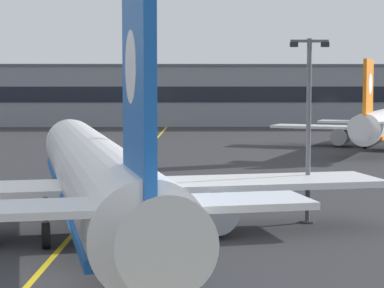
# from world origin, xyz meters

# --- Properties ---
(ground_plane) EXTENTS (400.00, 400.00, 0.00)m
(ground_plane) POSITION_xyz_m (0.00, 0.00, 0.00)
(ground_plane) COLOR #2D2D30
(taxiway_centreline) EXTENTS (7.78, 179.86, 0.01)m
(taxiway_centreline) POSITION_xyz_m (0.00, 30.00, 0.00)
(taxiway_centreline) COLOR yellow
(taxiway_centreline) RESTS_ON ground
(airliner_foreground) EXTENTS (32.32, 41.23, 11.65)m
(airliner_foreground) POSITION_xyz_m (0.49, 8.58, 3.37)
(airliner_foreground) COLOR white
(airliner_foreground) RESTS_ON ground
(apron_lamp_post) EXTENTS (2.24, 0.90, 10.74)m
(apron_lamp_post) POSITION_xyz_m (12.48, 12.95, 5.66)
(apron_lamp_post) COLOR #515156
(apron_lamp_post) RESTS_ON ground
(safety_cone_by_nose_gear) EXTENTS (0.44, 0.44, 0.55)m
(safety_cone_by_nose_gear) POSITION_xyz_m (1.76, 23.90, 0.26)
(safety_cone_by_nose_gear) COLOR orange
(safety_cone_by_nose_gear) RESTS_ON ground
(terminal_building) EXTENTS (114.86, 12.40, 11.24)m
(terminal_building) POSITION_xyz_m (11.21, 112.65, 5.63)
(terminal_building) COLOR gray
(terminal_building) RESTS_ON ground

